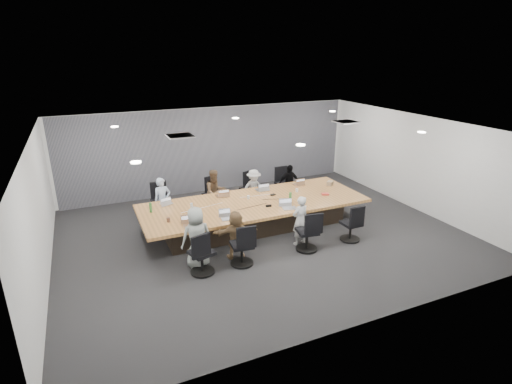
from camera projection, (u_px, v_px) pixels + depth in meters
name	position (u px, v px, depth m)	size (l,w,h in m)	color
floor	(262.00, 234.00, 10.44)	(10.00, 8.00, 0.00)	#2B2B2D
ceiling	(263.00, 128.00, 9.50)	(10.00, 8.00, 0.00)	white
wall_back	(213.00, 149.00, 13.41)	(10.00, 2.80, 0.00)	silver
wall_front	(365.00, 255.00, 6.53)	(10.00, 2.80, 0.00)	silver
wall_left	(38.00, 216.00, 8.06)	(8.00, 2.80, 0.00)	silver
wall_right	(415.00, 162.00, 11.88)	(8.00, 2.80, 0.00)	silver
curtain	(213.00, 150.00, 13.34)	(9.80, 0.04, 2.80)	slate
conference_table	(254.00, 214.00, 10.74)	(6.00, 2.20, 0.74)	#2F251B
chair_0	(161.00, 204.00, 11.36)	(0.57, 0.57, 0.84)	black
chair_1	(212.00, 197.00, 11.95)	(0.53, 0.53, 0.78)	black
chair_2	(249.00, 191.00, 12.41)	(0.55, 0.55, 0.81)	black
chair_3	(284.00, 186.00, 12.88)	(0.55, 0.55, 0.81)	black
chair_4	(202.00, 256.00, 8.51)	(0.55, 0.55, 0.82)	black
chair_5	(242.00, 248.00, 8.87)	(0.54, 0.54, 0.81)	black
chair_6	(307.00, 234.00, 9.51)	(0.55, 0.55, 0.82)	black
chair_7	(351.00, 226.00, 10.00)	(0.52, 0.52, 0.77)	black
person_0	(163.00, 200.00, 10.98)	(0.47, 0.31, 1.29)	silver
laptop_0	(167.00, 204.00, 10.48)	(0.29, 0.20, 0.02)	#B2B2B7
person_1	(215.00, 192.00, 11.56)	(0.65, 0.51, 1.33)	brown
laptop_1	(221.00, 195.00, 11.06)	(0.31, 0.21, 0.02)	#8C6647
person_2	(254.00, 189.00, 12.05)	(0.77, 0.44, 1.20)	#A5A5A5
laptop_2	(261.00, 190.00, 11.52)	(0.33, 0.23, 0.02)	#B2B2B7
person_3	(289.00, 183.00, 12.51)	(0.71, 0.29, 1.20)	black
laptop_3	(298.00, 184.00, 11.99)	(0.30, 0.21, 0.02)	#8C6647
person_4	(197.00, 237.00, 8.72)	(0.68, 0.44, 1.39)	gray
laptop_4	(190.00, 225.00, 9.17)	(0.30, 0.20, 0.02)	#8C6647
person_5	(236.00, 235.00, 9.11)	(1.07, 0.34, 1.15)	brown
laptop_5	(227.00, 219.00, 9.53)	(0.28, 0.20, 0.02)	#B2B2B7
person_6	(300.00, 221.00, 9.74)	(0.46, 0.30, 1.26)	#BCBCBC
laptop_6	(289.00, 208.00, 10.17)	(0.34, 0.24, 0.02)	#B2B2B7
bottle_green_left	(151.00, 208.00, 9.90)	(0.07, 0.07, 0.25)	#347533
bottle_green_right	(290.00, 197.00, 10.57)	(0.07, 0.07, 0.27)	#347533
bottle_clear	(192.00, 207.00, 9.94)	(0.07, 0.07, 0.23)	silver
cup_white_far	(248.00, 197.00, 10.82)	(0.08, 0.08, 0.09)	white
cup_white_near	(297.00, 190.00, 11.35)	(0.08, 0.08, 0.09)	white
mug_brown	(168.00, 220.00, 9.37)	(0.08, 0.08, 0.10)	brown
mic_left	(225.00, 213.00, 9.84)	(0.14, 0.10, 0.03)	black
mic_right	(273.00, 195.00, 11.10)	(0.14, 0.09, 0.03)	black
stapler	(269.00, 206.00, 10.28)	(0.15, 0.04, 0.06)	black
canvas_bag	(330.00, 183.00, 11.90)	(0.24, 0.15, 0.13)	#967D5C
snack_packet	(325.00, 194.00, 11.13)	(0.19, 0.13, 0.04)	red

